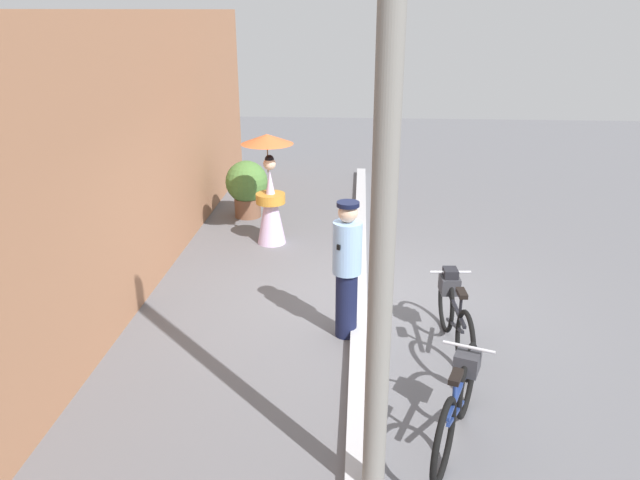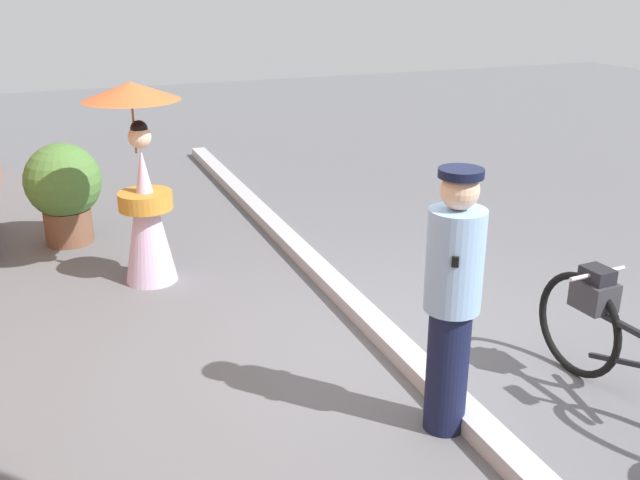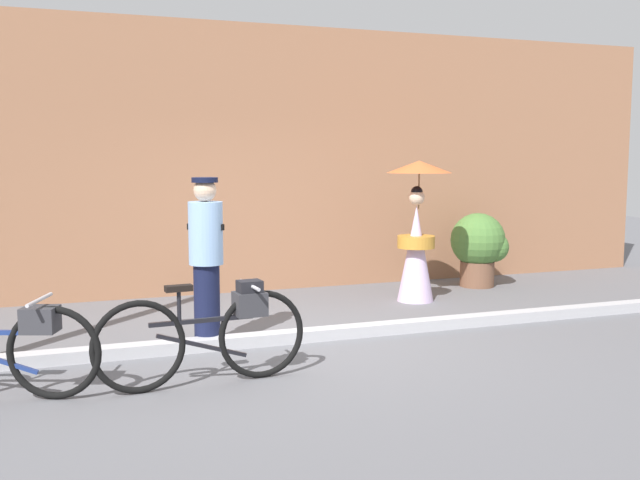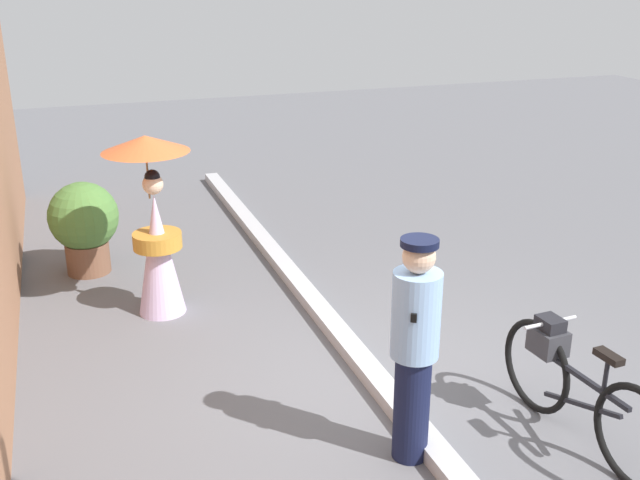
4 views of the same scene
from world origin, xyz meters
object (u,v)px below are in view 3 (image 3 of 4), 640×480
at_px(bicycle_far_side, 211,331).
at_px(potted_plant_by_door, 480,245).
at_px(person_with_parasol, 417,229).
at_px(person_officer, 206,257).

bearing_deg(bicycle_far_side, potted_plant_by_door, 34.86).
height_order(person_with_parasol, potted_plant_by_door, person_with_parasol).
bearing_deg(person_with_parasol, bicycle_far_side, -141.52).
relative_size(bicycle_far_side, potted_plant_by_door, 1.67).
distance_m(bicycle_far_side, person_officer, 1.34).
bearing_deg(bicycle_far_side, person_officer, 80.43).
xyz_separation_m(bicycle_far_side, person_with_parasol, (3.26, 2.59, 0.50)).
height_order(bicycle_far_side, potted_plant_by_door, potted_plant_by_door).
xyz_separation_m(bicycle_far_side, potted_plant_by_door, (4.63, 3.22, 0.15)).
height_order(bicycle_far_side, person_with_parasol, person_with_parasol).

